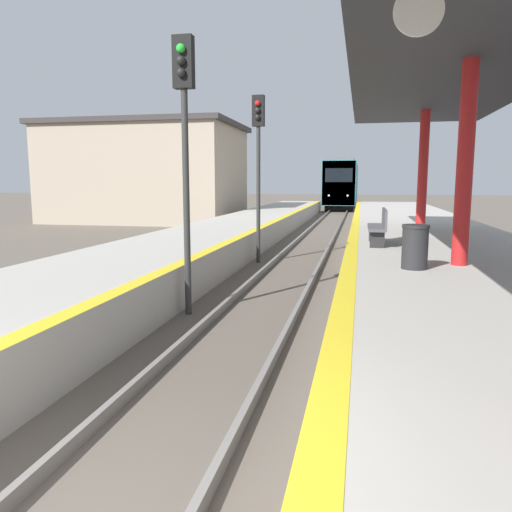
# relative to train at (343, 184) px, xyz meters

# --- Properties ---
(train) EXTENTS (2.74, 18.89, 4.47)m
(train) POSITION_rel_train_xyz_m (0.00, 0.00, 0.00)
(train) COLOR black
(train) RESTS_ON ground
(signal_near) EXTENTS (0.36, 0.31, 5.03)m
(signal_near) POSITION_rel_train_xyz_m (-1.31, -42.05, 1.21)
(signal_near) COLOR #2D2D2D
(signal_near) RESTS_ON ground
(signal_mid) EXTENTS (0.36, 0.31, 5.03)m
(signal_mid) POSITION_rel_train_xyz_m (-1.23, -35.82, 1.21)
(signal_mid) COLOR #2D2D2D
(signal_mid) RESTS_ON ground
(station_canopy) EXTENTS (4.47, 20.20, 4.06)m
(station_canopy) POSITION_rel_train_xyz_m (3.75, -40.57, 2.44)
(station_canopy) COLOR red
(station_canopy) RESTS_ON platform_right
(trash_bin) EXTENTS (0.50, 0.50, 0.83)m
(trash_bin) POSITION_rel_train_xyz_m (2.85, -41.20, -0.98)
(trash_bin) COLOR #262628
(trash_bin) RESTS_ON platform_right
(bench) EXTENTS (0.44, 1.82, 0.92)m
(bench) POSITION_rel_train_xyz_m (2.32, -37.55, -0.91)
(bench) COLOR #4C4C51
(bench) RESTS_ON platform_right
(station_building) EXTENTS (11.83, 8.22, 6.10)m
(station_building) POSITION_rel_train_xyz_m (-11.56, -20.72, 0.79)
(station_building) COLOR tan
(station_building) RESTS_ON ground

